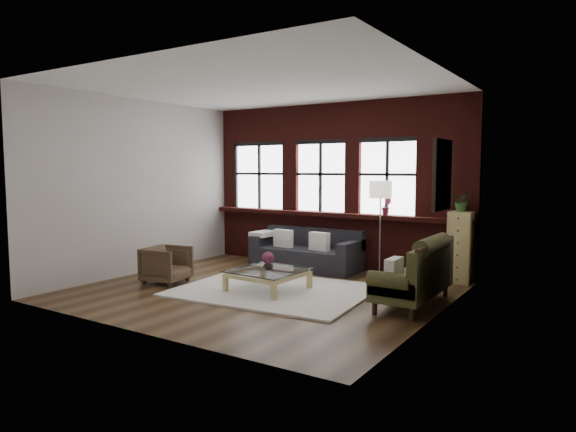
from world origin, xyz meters
The scene contains 26 objects.
floor centered at (0.00, 0.00, 0.00)m, with size 5.50×5.50×0.00m, color #3B2715.
ceiling centered at (0.00, 0.00, 3.20)m, with size 5.50×5.50×0.00m, color white.
wall_back centered at (0.00, 2.50, 1.60)m, with size 5.50×5.50×0.00m, color #BBB4AE.
wall_front centered at (0.00, -2.50, 1.60)m, with size 5.50×5.50×0.00m, color #BBB4AE.
wall_left centered at (-2.75, 0.00, 1.60)m, with size 5.00×5.00×0.00m, color #BBB4AE.
wall_right centered at (2.75, 0.00, 1.60)m, with size 5.00×5.00×0.00m, color #BBB4AE.
brick_backwall centered at (0.00, 2.44, 1.60)m, with size 5.50×0.12×3.20m, color #441210, non-canonical shape.
sill_ledge centered at (0.00, 2.35, 1.04)m, with size 5.50×0.30×0.08m, color #441210.
window_left centered at (-1.80, 2.45, 1.75)m, with size 1.38×0.10×1.50m, color black, non-canonical shape.
window_mid centered at (-0.30, 2.45, 1.75)m, with size 1.38×0.10×1.50m, color black, non-canonical shape.
window_right centered at (1.10, 2.45, 1.75)m, with size 1.38×0.10×1.50m, color black, non-canonical shape.
wall_poster centered at (2.72, 0.30, 1.85)m, with size 0.05×0.74×0.94m, color black, non-canonical shape.
shag_rug centered at (0.18, 0.06, 0.02)m, with size 2.93×2.30×0.03m, color silver.
dark_sofa centered at (-0.33, 1.90, 0.38)m, with size 2.12×0.86×0.77m, color black, non-canonical shape.
pillow_a centered at (-0.78, 1.80, 0.57)m, with size 0.40×0.14×0.34m, color white.
pillow_b centered at (0.03, 1.80, 0.57)m, with size 0.40×0.14×0.34m, color white.
vintage_settee centered at (2.30, 0.45, 0.46)m, with size 0.77×1.73×0.92m, color #363619, non-canonical shape.
pillow_settee centered at (2.22, -0.08, 0.57)m, with size 0.14×0.38×0.34m, color white.
armchair centered at (-1.69, -0.42, 0.31)m, with size 0.67×0.68×0.62m, color #433221.
coffee_table centered at (0.10, 0.01, 0.17)m, with size 1.06×1.06×0.36m, color tan, non-canonical shape.
vase centered at (0.10, 0.01, 0.42)m, with size 0.14×0.14×0.15m, color #B2B2B2.
flowers centered at (0.10, 0.01, 0.53)m, with size 0.19×0.19×0.19m, color #6C2544.
drawer_chest centered at (2.51, 2.23, 0.61)m, with size 0.38×0.38×1.22m, color tan.
potted_plant_top centered at (2.51, 2.23, 1.40)m, with size 0.32×0.28×0.35m, color #2D5923.
floor_lamp centered at (1.14, 2.04, 0.93)m, with size 0.40×0.40×1.87m, color #A5A5A8, non-canonical shape.
sill_plant centered at (1.14, 2.32, 1.24)m, with size 0.18×0.15×0.33m, color #6C2544.
Camera 1 is at (4.67, -6.52, 1.93)m, focal length 32.00 mm.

